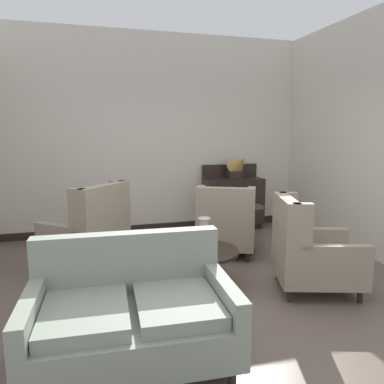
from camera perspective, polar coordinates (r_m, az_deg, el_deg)
ground at (r=4.01m, az=2.22°, el=-16.47°), size 8.24×8.24×0.00m
wall_back at (r=6.46m, az=-5.94°, el=8.77°), size 5.44×0.08×3.36m
wall_right at (r=5.72m, az=25.52°, el=7.83°), size 0.08×4.12×3.36m
baseboard_back at (r=6.63m, az=-5.62°, el=-5.36°), size 5.28×0.03×0.12m
coffee_table at (r=4.20m, az=1.54°, el=-9.97°), size 0.82×0.82×0.44m
porcelain_vase at (r=4.15m, az=1.89°, el=-6.77°), size 0.20×0.20×0.36m
settee at (r=2.96m, az=-9.23°, el=-18.03°), size 1.54×0.99×0.93m
armchair_foreground_right at (r=5.27m, az=5.31°, el=-5.14°), size 1.07×1.09×1.00m
armchair_beside_settee at (r=4.82m, az=-15.33°, el=-6.41°), size 1.16×1.16×1.11m
armchair_near_window at (r=4.31m, az=17.62°, el=-8.80°), size 1.06×0.98×1.04m
side_table at (r=5.38m, az=7.69°, el=-4.95°), size 0.60×0.60×0.69m
sideboard at (r=6.68m, az=6.31°, el=-1.26°), size 1.05×0.42×1.14m
gramophone at (r=6.53m, az=7.11°, el=4.12°), size 0.43×0.50×0.51m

